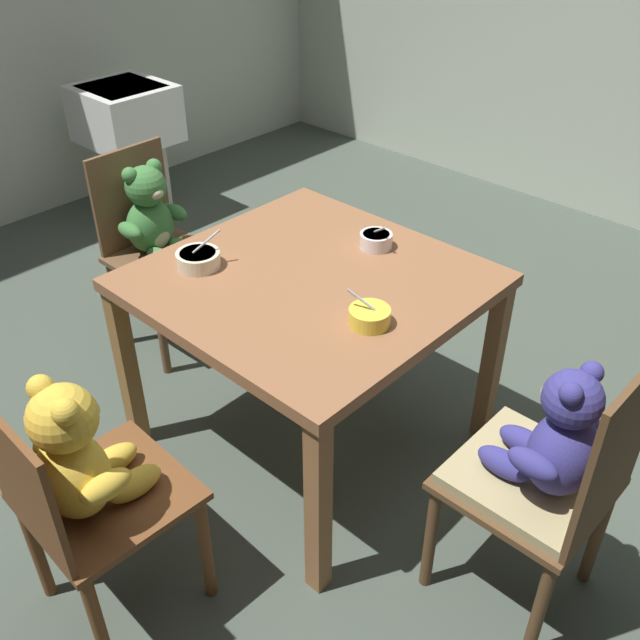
{
  "coord_description": "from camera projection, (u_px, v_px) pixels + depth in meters",
  "views": [
    {
      "loc": [
        1.38,
        -1.42,
        1.89
      ],
      "look_at": [
        0.0,
        0.05,
        0.51
      ],
      "focal_mm": 39.81,
      "sensor_mm": 36.0,
      "label": 1
    }
  ],
  "objects": [
    {
      "name": "teddy_chair_near_right",
      "position": [
        551.0,
        460.0,
        1.84
      ],
      "size": [
        0.41,
        0.41,
        0.92
      ],
      "rotation": [
        0.0,
        0.0,
        3.14
      ],
      "color": "brown",
      "rests_on": "ground_plane"
    },
    {
      "name": "teddy_chair_near_front",
      "position": [
        80.0,
        472.0,
        1.8
      ],
      "size": [
        0.42,
        0.42,
        0.84
      ],
      "rotation": [
        0.0,
        0.0,
        1.54
      ],
      "color": "brown",
      "rests_on": "ground_plane"
    },
    {
      "name": "dining_table",
      "position": [
        310.0,
        298.0,
        2.35
      ],
      "size": [
        1.01,
        0.98,
        0.7
      ],
      "color": "brown",
      "rests_on": "ground_plane"
    },
    {
      "name": "porridge_bowl_yellow_near_right",
      "position": [
        370.0,
        316.0,
        2.07
      ],
      "size": [
        0.13,
        0.12,
        0.11
      ],
      "color": "yellow",
      "rests_on": "dining_table"
    },
    {
      "name": "porridge_bowl_cream_near_left",
      "position": [
        198.0,
        259.0,
        2.34
      ],
      "size": [
        0.15,
        0.15,
        0.12
      ],
      "color": "beige",
      "rests_on": "dining_table"
    },
    {
      "name": "teddy_chair_near_left",
      "position": [
        152.0,
        227.0,
        2.92
      ],
      "size": [
        0.38,
        0.4,
        0.86
      ],
      "rotation": [
        0.0,
        0.0,
        0.02
      ],
      "color": "brown",
      "rests_on": "ground_plane"
    },
    {
      "name": "porridge_bowl_white_far_center",
      "position": [
        376.0,
        240.0,
        2.45
      ],
      "size": [
        0.12,
        0.11,
        0.11
      ],
      "color": "silver",
      "rests_on": "dining_table"
    },
    {
      "name": "ground_plane",
      "position": [
        311.0,
        438.0,
        2.71
      ],
      "size": [
        5.2,
        5.2,
        0.04
      ],
      "color": "#444E44"
    },
    {
      "name": "sink_basin",
      "position": [
        128.0,
        133.0,
        3.97
      ],
      "size": [
        0.48,
        0.46,
        0.77
      ],
      "color": "#B7B2A8",
      "rests_on": "ground_plane"
    }
  ]
}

